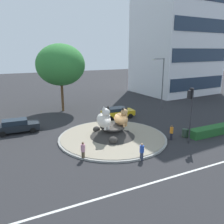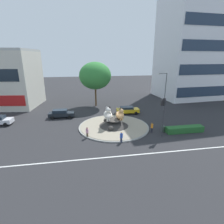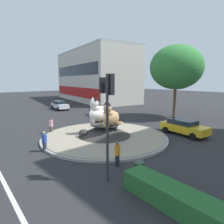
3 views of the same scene
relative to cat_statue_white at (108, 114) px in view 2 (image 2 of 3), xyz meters
The scene contains 16 objects.
ground_plane 2.42m from the cat_statue_white, ahead, with size 160.00×160.00×0.00m, color #28282B.
lane_centreline 9.20m from the cat_statue_white, 83.81° to the right, with size 112.00×0.20×0.01m, color silver.
roundabout_island 2.02m from the cat_statue_white, ahead, with size 11.39×11.39×1.35m.
cat_statue_white is the anchor object (origin of this frame).
cat_statue_calico 1.97m from the cat_statue_white, ahead, with size 1.56×2.31×2.10m.
traffic_light_mast 8.65m from the cat_statue_white, 31.52° to the right, with size 0.75×0.50×5.58m.
office_tower 34.84m from the cat_statue_white, 37.24° to the left, with size 16.20×14.13×32.51m.
clipped_hedge_strip 12.03m from the cat_statue_white, 18.48° to the right, with size 5.80×1.20×0.90m, color #235B28.
broadleaf_tree_behind_island 14.51m from the cat_statue_white, 93.67° to the left, with size 7.16×7.16×10.03m.
streetlight_arm 15.47m from the cat_statue_white, 30.78° to the left, with size 2.13×0.24×7.91m.
pedestrian_orange_shirt 7.12m from the cat_statue_white, 25.49° to the right, with size 0.35×0.35×1.58m.
pedestrian_pink_shirt 4.96m from the cat_statue_white, 136.40° to the right, with size 0.38×0.38×1.59m.
pedestrian_blue_shirt 5.83m from the cat_statue_white, 79.91° to the right, with size 0.38×0.38×1.54m.
sedan_on_far_lane 10.29m from the cat_statue_white, 141.91° to the left, with size 4.74×2.07×1.57m.
parked_car_right 8.39m from the cat_statue_white, 53.14° to the left, with size 4.58×2.20×1.47m.
litter_bin 8.85m from the cat_statue_white, 20.37° to the right, with size 0.56×0.56×0.90m.
Camera 2 is at (-4.73, -26.42, 11.00)m, focal length 28.18 mm.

